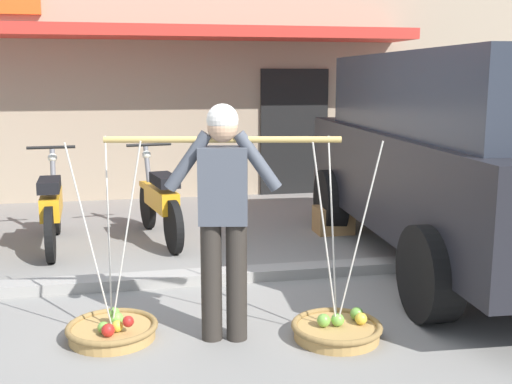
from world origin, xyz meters
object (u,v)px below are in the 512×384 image
object	(u,v)px
motorcycle_second_in_row	(52,208)
wooden_crate	(333,220)
fruit_basket_right_side	(337,328)
parked_truck	(465,153)
fruit_basket_left_side	(112,329)
fruit_vendor	(223,207)
motorcycle_third_in_row	(160,202)

from	to	relation	value
motorcycle_second_in_row	wooden_crate	xyz separation A→B (m)	(3.27, 0.03, -0.29)
fruit_basket_right_side	motorcycle_second_in_row	bearing A→B (deg)	127.66
motorcycle_second_in_row	parked_truck	distance (m)	4.42
fruit_basket_left_side	motorcycle_second_in_row	size ratio (longest dim) A/B	0.80
fruit_vendor	motorcycle_second_in_row	distance (m)	3.23
wooden_crate	parked_truck	bearing A→B (deg)	-59.24
fruit_vendor	wooden_crate	size ratio (longest dim) A/B	3.85
fruit_basket_right_side	motorcycle_third_in_row	xyz separation A→B (m)	(-1.11, 3.05, 0.38)
parked_truck	fruit_vendor	bearing A→B (deg)	-152.06
motorcycle_second_in_row	wooden_crate	world-z (taller)	motorcycle_second_in_row
fruit_basket_right_side	motorcycle_second_in_row	world-z (taller)	fruit_basket_right_side
fruit_basket_left_side	fruit_basket_right_side	distance (m)	1.63
motorcycle_second_in_row	fruit_vendor	bearing A→B (deg)	-62.11
fruit_basket_right_side	fruit_basket_left_side	bearing A→B (deg)	169.11
fruit_vendor	parked_truck	size ratio (longest dim) A/B	0.35
motorcycle_third_in_row	wooden_crate	bearing A→B (deg)	-1.27
fruit_vendor	motorcycle_second_in_row	xyz separation A→B (m)	(-1.49, 2.82, -0.52)
fruit_basket_left_side	motorcycle_third_in_row	distance (m)	2.81
fruit_vendor	fruit_basket_left_side	xyz separation A→B (m)	(-0.80, 0.15, -0.90)
fruit_basket_left_side	fruit_basket_right_side	size ratio (longest dim) A/B	1.00
fruit_basket_left_side	motorcycle_third_in_row	xyz separation A→B (m)	(0.49, 2.74, 0.38)
fruit_vendor	fruit_basket_right_side	world-z (taller)	fruit_vendor
motorcycle_second_in_row	motorcycle_third_in_row	world-z (taller)	same
motorcycle_third_in_row	wooden_crate	xyz separation A→B (m)	(2.08, -0.05, -0.29)
fruit_basket_left_side	motorcycle_third_in_row	size ratio (longest dim) A/B	0.81
fruit_basket_right_side	fruit_vendor	bearing A→B (deg)	169.04
motorcycle_third_in_row	fruit_basket_right_side	bearing A→B (deg)	-69.94
fruit_basket_right_side	motorcycle_third_in_row	world-z (taller)	fruit_basket_right_side
motorcycle_third_in_row	wooden_crate	size ratio (longest dim) A/B	4.10
fruit_basket_right_side	parked_truck	bearing A→B (deg)	40.29
motorcycle_second_in_row	parked_truck	size ratio (longest dim) A/B	0.37
fruit_vendor	fruit_basket_right_side	xyz separation A→B (m)	(0.80, -0.16, -0.90)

